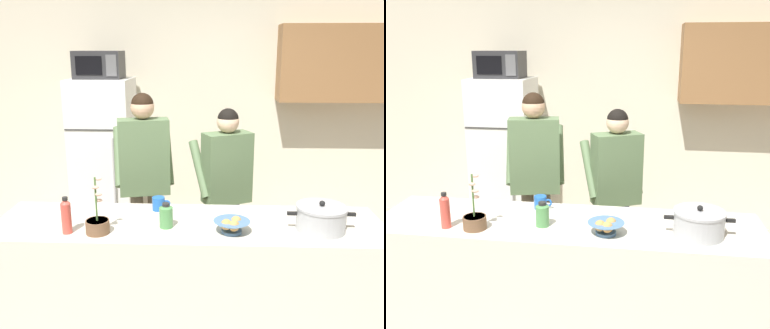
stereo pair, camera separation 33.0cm
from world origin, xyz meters
The scene contains 12 objects.
back_wall_unit centered at (0.28, 2.26, 1.40)m, with size 6.00×0.48×2.60m.
kitchen_island centered at (0.00, 0.00, 0.46)m, with size 2.59×0.68×0.92m, color silver.
refrigerator centered at (-1.02, 1.85, 0.87)m, with size 0.64×0.68×1.74m.
microwave centered at (-1.02, 1.83, 1.88)m, with size 0.48×0.37×0.28m.
person_near_pot centered at (-0.43, 0.88, 1.06)m, with size 0.58×0.50×1.69m.
person_by_sink centered at (0.28, 0.84, 0.97)m, with size 0.59×0.55×1.57m.
cooking_pot centered at (0.85, -0.08, 1.00)m, with size 0.43×0.32×0.20m.
coffee_mug centered at (-0.22, 0.22, 0.97)m, with size 0.13×0.09×0.10m.
bread_bowl centered at (0.28, -0.16, 0.97)m, with size 0.23×0.23×0.10m.
bottle_near_edge centered at (-0.14, -0.08, 1.00)m, with size 0.09×0.09×0.17m.
bottle_mid_counter centered at (-0.75, -0.20, 1.04)m, with size 0.06×0.06×0.24m.
potted_orchid centered at (-0.56, -0.19, 0.98)m, with size 0.15×0.15×0.37m.
Camera 1 is at (0.14, -2.63, 2.05)m, focal length 39.81 mm.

